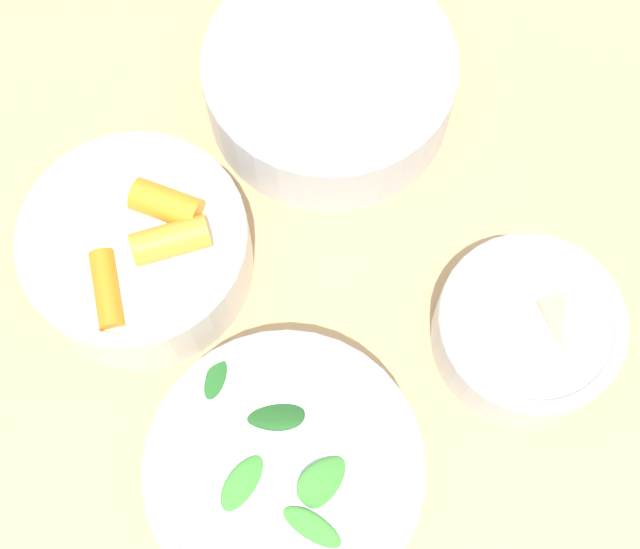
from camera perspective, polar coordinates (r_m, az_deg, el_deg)
name	(u,v)px	position (r m, az deg, el deg)	size (l,w,h in m)	color
ground_plane	(350,479)	(1.38, 1.93, -12.94)	(10.00, 10.00, 0.00)	gray
dining_table	(375,379)	(0.74, 3.52, -6.72)	(1.19, 0.86, 0.76)	tan
bowl_carrots	(138,248)	(0.62, -11.59, 1.69)	(0.16, 0.16, 0.08)	silver
bowl_greens	(285,471)	(0.57, -2.24, -12.48)	(0.17, 0.17, 0.08)	silver
bowl_beans_hotdog	(329,82)	(0.68, 0.60, 12.21)	(0.19, 0.19, 0.06)	silver
bowl_cookies	(528,328)	(0.62, 13.19, -3.37)	(0.13, 0.13, 0.05)	silver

